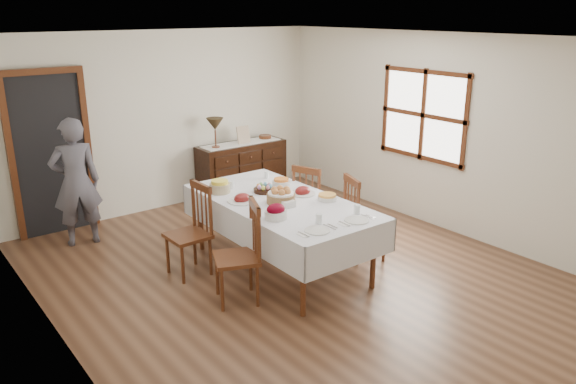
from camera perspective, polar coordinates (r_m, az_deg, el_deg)
ground at (r=6.47m, az=0.55°, el=-8.24°), size 6.00×6.00×0.00m
room_shell at (r=6.17m, az=-2.91°, el=6.59°), size 5.02×6.02×2.65m
dining_table at (r=6.34m, az=-0.77°, el=-1.68°), size 1.24×2.40×0.82m
chair_left_near at (r=5.71m, az=-4.74°, el=-6.10°), size 0.58×0.58×1.06m
chair_left_far at (r=6.37m, az=-9.75°, el=-3.76°), size 0.44×0.44×1.04m
chair_right_near at (r=6.70m, az=7.46°, el=-2.58°), size 0.55×0.55×1.03m
chair_right_far at (r=7.15m, az=2.39°, el=-1.12°), size 0.54×0.54×1.02m
sideboard at (r=8.99m, az=-4.71°, el=2.30°), size 1.43×0.52×0.86m
person at (r=7.45m, az=-20.79°, el=1.34°), size 0.60×0.44×1.74m
bread_basket at (r=6.22m, az=-0.73°, el=-0.45°), size 0.32×0.32×0.18m
egg_basket at (r=6.60m, az=-2.42°, el=0.30°), size 0.26×0.26×0.10m
ham_platter_a at (r=6.29m, az=-4.68°, el=-0.72°), size 0.33×0.33×0.11m
ham_platter_b at (r=6.52m, az=1.50°, el=0.03°), size 0.30×0.30×0.11m
beet_bowl at (r=5.76m, az=-1.24°, el=-2.05°), size 0.23×0.23×0.16m
carrot_bowl at (r=6.84m, az=-0.69°, el=1.01°), size 0.22×0.22×0.09m
pineapple_bowl at (r=6.61m, az=-6.94°, el=0.53°), size 0.24×0.24×0.15m
casserole_dish at (r=6.33m, az=4.00°, el=-0.52°), size 0.22×0.22×0.07m
butter_dish at (r=6.09m, az=0.06°, el=-1.23°), size 0.14×0.09×0.07m
setting_left at (r=5.52m, az=3.00°, el=-3.52°), size 0.42×0.31×0.10m
setting_right at (r=5.81m, az=6.95°, el=-2.49°), size 0.42×0.31×0.10m
glass_far_a at (r=6.74m, az=-5.78°, el=0.72°), size 0.06×0.06×0.09m
glass_far_b at (r=7.14m, az=-2.18°, el=1.76°), size 0.06×0.06×0.09m
runner at (r=8.87m, az=-4.80°, el=4.98°), size 1.30×0.35×0.01m
table_lamp at (r=8.54m, az=-7.43°, el=6.77°), size 0.26×0.26×0.46m
picture_frame at (r=8.82m, az=-4.56°, el=5.80°), size 0.22×0.08×0.28m
deco_bowl at (r=9.17m, az=-2.35°, el=5.61°), size 0.20×0.20×0.06m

